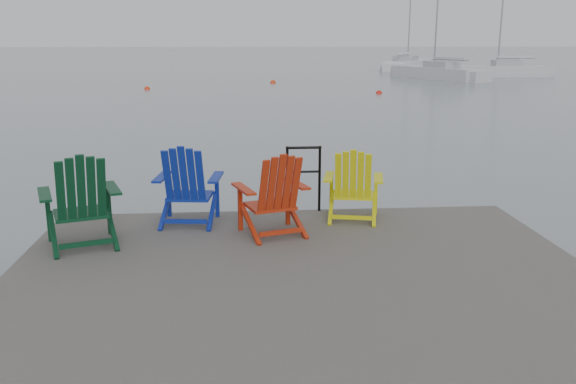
{
  "coord_description": "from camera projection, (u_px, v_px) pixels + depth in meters",
  "views": [
    {
      "loc": [
        -0.58,
        -5.56,
        2.81
      ],
      "look_at": [
        0.02,
        2.14,
        0.85
      ],
      "focal_mm": 38.0,
      "sensor_mm": 36.0,
      "label": 1
    }
  ],
  "objects": [
    {
      "name": "buoy_c",
      "position": [
        379.0,
        94.0,
        31.69
      ],
      "size": [
        0.33,
        0.33,
        0.33
      ],
      "primitive_type": "sphere",
      "color": "red",
      "rests_on": "ground"
    },
    {
      "name": "chair_yellow",
      "position": [
        353.0,
        184.0,
        7.84
      ],
      "size": [
        0.86,
        0.81,
        0.95
      ],
      "rotation": [
        0.0,
        0.0,
        -0.21
      ],
      "color": "#D2D10B",
      "rests_on": "dock"
    },
    {
      "name": "ground",
      "position": [
        303.0,
        326.0,
        6.11
      ],
      "size": [
        400.0,
        400.0,
        0.0
      ],
      "primitive_type": "plane",
      "color": "slate",
      "rests_on": "ground"
    },
    {
      "name": "buoy_b",
      "position": [
        147.0,
        89.0,
        34.3
      ],
      "size": [
        0.34,
        0.34,
        0.34
      ],
      "primitive_type": "sphere",
      "color": "red",
      "rests_on": "ground"
    },
    {
      "name": "handrail",
      "position": [
        303.0,
        172.0,
        8.24
      ],
      "size": [
        0.48,
        0.04,
        0.9
      ],
      "color": "black",
      "rests_on": "dock"
    },
    {
      "name": "sailboat_near",
      "position": [
        438.0,
        74.0,
        43.01
      ],
      "size": [
        4.96,
        8.02,
        10.92
      ],
      "rotation": [
        0.0,
        0.0,
        0.4
      ],
      "color": "#BBBBC0",
      "rests_on": "ground"
    },
    {
      "name": "chair_red",
      "position": [
        274.0,
        194.0,
        7.23
      ],
      "size": [
        0.95,
        0.9,
        1.01
      ],
      "rotation": [
        0.0,
        0.0,
        0.31
      ],
      "color": "#A8240C",
      "rests_on": "dock"
    },
    {
      "name": "sailboat_mid",
      "position": [
        406.0,
        65.0,
        56.4
      ],
      "size": [
        6.8,
        10.06,
        13.55
      ],
      "rotation": [
        0.0,
        0.0,
        -0.47
      ],
      "color": "silver",
      "rests_on": "ground"
    },
    {
      "name": "buoy_d",
      "position": [
        273.0,
        83.0,
        39.13
      ],
      "size": [
        0.38,
        0.38,
        0.38
      ],
      "primitive_type": "sphere",
      "color": "red",
      "rests_on": "ground"
    },
    {
      "name": "chair_blue",
      "position": [
        187.0,
        185.0,
        7.66
      ],
      "size": [
        0.88,
        0.82,
        1.02
      ],
      "rotation": [
        0.0,
        0.0,
        -0.11
      ],
      "color": "navy",
      "rests_on": "dock"
    },
    {
      "name": "chair_green",
      "position": [
        81.0,
        200.0,
        6.81
      ],
      "size": [
        1.03,
        0.98,
        1.08
      ],
      "rotation": [
        0.0,
        0.0,
        0.34
      ],
      "color": "#09321A",
      "rests_on": "dock"
    },
    {
      "name": "sailboat_far",
      "position": [
        502.0,
        72.0,
        45.65
      ],
      "size": [
        6.78,
        2.01,
        9.5
      ],
      "rotation": [
        0.0,
        0.0,
        1.53
      ],
      "color": "silver",
      "rests_on": "ground"
    },
    {
      "name": "dock",
      "position": [
        303.0,
        294.0,
        6.02
      ],
      "size": [
        6.0,
        5.0,
        1.4
      ],
      "color": "#2D2A28",
      "rests_on": "ground"
    }
  ]
}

